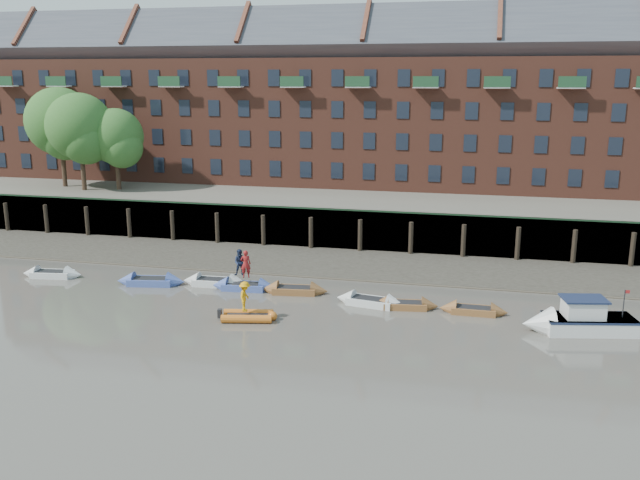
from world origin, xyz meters
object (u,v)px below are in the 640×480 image
(rowboat_0, at_px, (52,274))
(rowboat_3, at_px, (244,286))
(rowboat_1, at_px, (151,281))
(rowboat_6, at_px, (405,305))
(person_rower_b, at_px, (240,263))
(rowboat_7, at_px, (473,310))
(rowboat_4, at_px, (295,290))
(person_rib_crew, at_px, (245,297))
(person_rower_a, at_px, (246,264))
(rowboat_2, at_px, (215,282))
(rowboat_5, at_px, (371,302))
(rib_tender, at_px, (250,316))
(motor_launch, at_px, (571,321))

(rowboat_0, height_order, rowboat_3, rowboat_3)
(rowboat_0, xyz_separation_m, rowboat_1, (7.48, -0.08, 0.02))
(rowboat_1, bearing_deg, rowboat_0, 169.88)
(rowboat_6, bearing_deg, person_rower_b, 164.73)
(rowboat_0, relative_size, rowboat_7, 1.10)
(rowboat_4, bearing_deg, rowboat_6, -16.65)
(rowboat_1, distance_m, rowboat_7, 21.07)
(rowboat_7, bearing_deg, person_rib_crew, -162.15)
(person_rower_a, bearing_deg, rowboat_2, -26.95)
(rowboat_0, relative_size, rowboat_5, 0.96)
(rowboat_6, xyz_separation_m, person_rower_a, (-10.46, 1.28, 1.55))
(rowboat_3, height_order, rowboat_7, rowboat_3)
(rowboat_0, relative_size, rowboat_6, 1.07)
(rowboat_2, relative_size, rib_tender, 1.40)
(person_rower_b, bearing_deg, rowboat_5, -20.58)
(person_rower_b, bearing_deg, rowboat_0, 171.29)
(rib_tender, bearing_deg, rowboat_6, 13.83)
(rowboat_5, xyz_separation_m, rowboat_6, (2.10, -0.11, -0.02))
(rowboat_2, relative_size, rowboat_7, 1.14)
(rowboat_0, height_order, rowboat_6, rowboat_0)
(rowboat_2, bearing_deg, person_rower_a, -13.71)
(rowboat_1, distance_m, rowboat_6, 17.07)
(rowboat_0, relative_size, rowboat_2, 0.97)
(rowboat_0, relative_size, rowboat_4, 0.99)
(rowboat_6, bearing_deg, rowboat_0, 170.60)
(rowboat_1, distance_m, motor_launch, 26.36)
(rowboat_1, distance_m, person_rower_a, 6.77)
(rowboat_1, relative_size, rib_tender, 1.47)
(rowboat_1, xyz_separation_m, rowboat_5, (14.94, -0.82, -0.01))
(rib_tender, height_order, person_rower_b, person_rower_b)
(rowboat_7, distance_m, rib_tender, 13.05)
(rowboat_0, height_order, rowboat_5, rowboat_5)
(rowboat_2, xyz_separation_m, rowboat_4, (5.60, -0.45, -0.01))
(motor_launch, xyz_separation_m, person_rib_crew, (-17.86, -2.19, 0.75))
(rowboat_3, distance_m, motor_launch, 20.04)
(rowboat_0, distance_m, rowboat_3, 13.91)
(rowboat_1, relative_size, rowboat_3, 1.07)
(rib_tender, distance_m, person_rower_a, 5.85)
(rowboat_3, height_order, rowboat_4, rowboat_3)
(rowboat_5, distance_m, motor_launch, 11.45)
(person_rower_b, relative_size, person_rib_crew, 1.02)
(rowboat_2, xyz_separation_m, rowboat_7, (16.81, -1.75, -0.03))
(rowboat_5, relative_size, rowboat_6, 1.11)
(rowboat_0, distance_m, motor_launch, 33.82)
(rowboat_2, bearing_deg, motor_launch, -11.79)
(rowboat_2, height_order, motor_launch, motor_launch)
(rib_tender, bearing_deg, rowboat_2, 115.94)
(rowboat_0, distance_m, person_rib_crew, 16.65)
(person_rower_a, bearing_deg, rowboat_0, -14.77)
(rowboat_6, xyz_separation_m, rib_tender, (-8.42, -3.98, 0.03))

